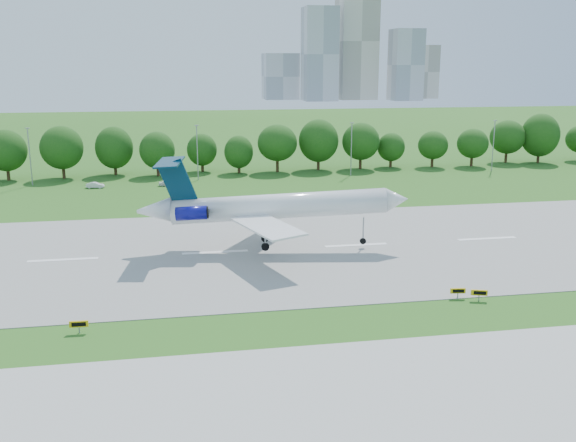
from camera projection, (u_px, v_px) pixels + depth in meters
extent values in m
plane|color=#275917|center=(422.00, 310.00, 67.32)|extent=(600.00, 600.00, 0.00)
cube|color=gray|center=(356.00, 245.00, 91.21)|extent=(400.00, 45.00, 0.08)
cube|color=#ADADA8|center=(508.00, 395.00, 50.10)|extent=(400.00, 23.00, 0.08)
cylinder|color=#382314|center=(18.00, 170.00, 144.67)|extent=(0.70, 0.70, 3.60)
sphere|color=#0F3C0F|center=(16.00, 151.00, 143.61)|extent=(8.40, 8.40, 8.40)
cylinder|color=#382314|center=(196.00, 165.00, 151.45)|extent=(0.70, 0.70, 3.60)
sphere|color=#0F3C0F|center=(196.00, 147.00, 150.39)|extent=(8.40, 8.40, 8.40)
cylinder|color=#382314|center=(360.00, 161.00, 158.23)|extent=(0.70, 0.70, 3.60)
sphere|color=#0F3C0F|center=(360.00, 143.00, 157.18)|extent=(8.40, 8.40, 8.40)
cylinder|color=#382314|center=(509.00, 157.00, 165.01)|extent=(0.70, 0.70, 3.60)
sphere|color=#0F3C0F|center=(511.00, 140.00, 163.96)|extent=(8.40, 8.40, 8.40)
cylinder|color=gray|center=(30.00, 157.00, 134.95)|extent=(0.24, 0.24, 12.00)
cube|color=gray|center=(27.00, 128.00, 133.49)|extent=(0.90, 0.25, 0.18)
cylinder|color=gray|center=(197.00, 153.00, 140.88)|extent=(0.24, 0.24, 12.00)
cube|color=gray|center=(196.00, 125.00, 139.42)|extent=(0.90, 0.25, 0.18)
cylinder|color=gray|center=(351.00, 150.00, 146.82)|extent=(0.24, 0.24, 12.00)
cube|color=gray|center=(352.00, 123.00, 145.36)|extent=(0.90, 0.25, 0.18)
cylinder|color=gray|center=(493.00, 146.00, 152.75)|extent=(0.24, 0.24, 12.00)
cube|color=gray|center=(495.00, 120.00, 151.29)|extent=(0.90, 0.25, 0.18)
cube|color=#B2B2B7|center=(320.00, 54.00, 435.88)|extent=(22.00, 22.00, 62.00)
cube|color=beige|center=(356.00, 42.00, 453.15)|extent=(26.00, 26.00, 80.00)
cube|color=#B2B2B7|center=(406.00, 65.00, 442.95)|extent=(20.00, 20.00, 48.00)
cube|color=beige|center=(423.00, 72.00, 471.95)|extent=(18.00, 18.00, 38.00)
cube|color=#B2B2B7|center=(280.00, 76.00, 459.47)|extent=(24.00, 24.00, 32.00)
cylinder|color=white|center=(279.00, 206.00, 87.86)|extent=(29.65, 7.15, 4.82)
cone|color=white|center=(396.00, 200.00, 88.42)|extent=(3.70, 3.81, 3.57)
cone|color=white|center=(154.00, 211.00, 87.17)|extent=(5.25, 4.01, 3.64)
cube|color=white|center=(267.00, 226.00, 81.39)|extent=(8.52, 13.59, 0.48)
cube|color=white|center=(266.00, 203.00, 94.67)|extent=(10.93, 13.36, 0.48)
cube|color=#05283F|center=(178.00, 183.00, 86.41)|extent=(5.21, 1.15, 6.66)
cube|color=#05283F|center=(169.00, 162.00, 85.69)|extent=(4.29, 9.61, 0.36)
cylinder|color=navy|center=(191.00, 213.00, 84.91)|extent=(4.39, 2.38, 2.05)
cylinder|color=navy|center=(195.00, 205.00, 89.84)|extent=(4.39, 2.38, 2.05)
cylinder|color=gray|center=(363.00, 229.00, 89.22)|extent=(0.20, 0.20, 3.42)
cylinder|color=black|center=(363.00, 241.00, 89.63)|extent=(0.91, 0.40, 0.88)
cylinder|color=gray|center=(265.00, 235.00, 86.50)|extent=(0.23, 0.23, 3.42)
cylinder|color=black|center=(265.00, 247.00, 86.91)|extent=(1.12, 0.57, 1.08)
cylinder|color=gray|center=(265.00, 227.00, 90.67)|extent=(0.23, 0.23, 3.42)
cylinder|color=black|center=(265.00, 238.00, 91.08)|extent=(1.12, 0.57, 1.08)
cube|color=gray|center=(79.00, 329.00, 61.58)|extent=(0.11, 0.11, 0.78)
cube|color=#DDAA0B|center=(79.00, 324.00, 61.45)|extent=(1.78, 0.24, 0.61)
cube|color=black|center=(79.00, 325.00, 61.33)|extent=(1.33, 0.06, 0.39)
cube|color=gray|center=(479.00, 297.00, 69.97)|extent=(0.14, 0.14, 0.78)
cube|color=#DDAA0B|center=(479.00, 293.00, 69.84)|extent=(1.76, 0.71, 0.61)
cube|color=black|center=(479.00, 293.00, 69.72)|extent=(1.28, 0.41, 0.39)
cube|color=gray|center=(458.00, 295.00, 70.69)|extent=(0.12, 0.12, 0.74)
cube|color=#DDAA0B|center=(458.00, 291.00, 70.56)|extent=(1.69, 0.42, 0.58)
cube|color=black|center=(458.00, 291.00, 70.45)|extent=(1.25, 0.19, 0.37)
imported|color=silver|center=(95.00, 185.00, 133.19)|extent=(3.76, 1.71, 1.20)
imported|color=white|center=(168.00, 183.00, 135.40)|extent=(3.79, 1.85, 1.25)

